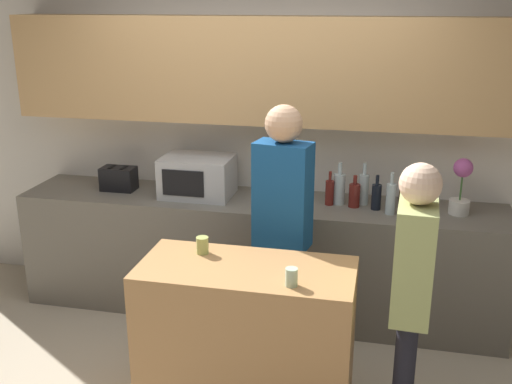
# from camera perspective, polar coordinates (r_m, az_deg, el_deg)

# --- Properties ---
(back_wall) EXTENTS (6.40, 0.40, 2.70)m
(back_wall) POSITION_cam_1_polar(r_m,az_deg,el_deg) (4.51, 0.94, 8.04)
(back_wall) COLOR silver
(back_wall) RESTS_ON ground_plane
(back_counter) EXTENTS (3.60, 0.62, 0.90)m
(back_counter) POSITION_cam_1_polar(r_m,az_deg,el_deg) (4.58, 0.19, -6.10)
(back_counter) COLOR #6B665B
(back_counter) RESTS_ON ground_plane
(kitchen_island) EXTENTS (1.19, 0.56, 0.92)m
(kitchen_island) POSITION_cam_1_polar(r_m,az_deg,el_deg) (3.50, -0.91, -14.00)
(kitchen_island) COLOR #B27F4C
(kitchen_island) RESTS_ON ground_plane
(microwave) EXTENTS (0.52, 0.39, 0.30)m
(microwave) POSITION_cam_1_polar(r_m,az_deg,el_deg) (4.50, -5.58, 1.49)
(microwave) COLOR #B7BABC
(microwave) RESTS_ON back_counter
(toaster) EXTENTS (0.26, 0.16, 0.18)m
(toaster) POSITION_cam_1_polar(r_m,az_deg,el_deg) (4.75, -12.95, 1.25)
(toaster) COLOR black
(toaster) RESTS_ON back_counter
(potted_plant) EXTENTS (0.14, 0.14, 0.39)m
(potted_plant) POSITION_cam_1_polar(r_m,az_deg,el_deg) (4.31, 18.96, 0.50)
(potted_plant) COLOR silver
(potted_plant) RESTS_ON back_counter
(bottle_0) EXTENTS (0.06, 0.06, 0.25)m
(bottle_0) POSITION_cam_1_polar(r_m,az_deg,el_deg) (4.32, 7.02, -0.01)
(bottle_0) COLOR maroon
(bottle_0) RESTS_ON back_counter
(bottle_1) EXTENTS (0.08, 0.08, 0.31)m
(bottle_1) POSITION_cam_1_polar(r_m,az_deg,el_deg) (4.35, 7.93, 0.35)
(bottle_1) COLOR silver
(bottle_1) RESTS_ON back_counter
(bottle_2) EXTENTS (0.08, 0.08, 0.23)m
(bottle_2) POSITION_cam_1_polar(r_m,az_deg,el_deg) (4.31, 9.35, -0.27)
(bottle_2) COLOR maroon
(bottle_2) RESTS_ON back_counter
(bottle_3) EXTENTS (0.07, 0.07, 0.31)m
(bottle_3) POSITION_cam_1_polar(r_m,az_deg,el_deg) (4.37, 10.21, 0.32)
(bottle_3) COLOR silver
(bottle_3) RESTS_ON back_counter
(bottle_4) EXTENTS (0.07, 0.07, 0.25)m
(bottle_4) POSITION_cam_1_polar(r_m,az_deg,el_deg) (4.28, 11.40, -0.41)
(bottle_4) COLOR black
(bottle_4) RESTS_ON back_counter
(bottle_5) EXTENTS (0.07, 0.07, 0.30)m
(bottle_5) POSITION_cam_1_polar(r_m,az_deg,el_deg) (4.21, 12.71, -0.58)
(bottle_5) COLOR silver
(bottle_5) RESTS_ON back_counter
(bottle_6) EXTENTS (0.08, 0.08, 0.25)m
(bottle_6) POSITION_cam_1_polar(r_m,az_deg,el_deg) (4.30, 13.94, -0.53)
(bottle_6) COLOR #472814
(bottle_6) RESTS_ON back_counter
(cup_0) EXTENTS (0.07, 0.07, 0.10)m
(cup_0) POSITION_cam_1_polar(r_m,az_deg,el_deg) (3.44, -5.13, -5.07)
(cup_0) COLOR #A8B661
(cup_0) RESTS_ON kitchen_island
(cup_1) EXTENTS (0.06, 0.06, 0.10)m
(cup_1) POSITION_cam_1_polar(r_m,az_deg,el_deg) (3.06, 3.40, -8.09)
(cup_1) COLOR #AFC9A8
(cup_1) RESTS_ON kitchen_island
(person_left) EXTENTS (0.21, 0.35, 1.57)m
(person_left) POSITION_cam_1_polar(r_m,az_deg,el_deg) (3.17, 14.59, -8.65)
(person_left) COLOR black
(person_left) RESTS_ON ground_plane
(person_center) EXTENTS (0.37, 0.25, 1.73)m
(person_center) POSITION_cam_1_polar(r_m,az_deg,el_deg) (3.71, 2.53, -2.29)
(person_center) COLOR black
(person_center) RESTS_ON ground_plane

